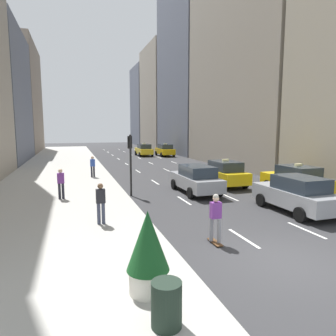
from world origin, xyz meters
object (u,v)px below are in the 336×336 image
object	(u,v)px
skateboarder	(216,216)
trash_can	(166,304)
sedan_silver_behind	(297,194)
pedestrian_near_curb	(101,201)
planter_with_shrub	(148,251)
sedan_black_near	(196,179)
taxi_second	(144,150)
taxi_fourth	(295,180)
taxi_lead	(224,173)
traffic_light_pole	(130,155)
pedestrian_mid_block	(61,182)
pedestrian_far_walking	(93,166)
taxi_third	(165,150)

from	to	relation	value
skateboarder	trash_can	world-z (taller)	skateboarder
sedan_silver_behind	pedestrian_near_curb	distance (m)	9.00
skateboarder	planter_with_shrub	bearing A→B (deg)	-139.87
sedan_black_near	planter_with_shrub	size ratio (longest dim) A/B	2.37
taxi_second	taxi_fourth	size ratio (longest dim) A/B	1.00
taxi_lead	trash_can	xyz separation A→B (m)	(-8.38, -13.26, -0.28)
traffic_light_pole	pedestrian_mid_block	bearing A→B (deg)	-175.49
skateboarder	traffic_light_pole	bearing A→B (deg)	99.21
trash_can	pedestrian_mid_block	world-z (taller)	pedestrian_mid_block
skateboarder	pedestrian_far_walking	size ratio (longest dim) A/B	1.06
skateboarder	planter_with_shrub	distance (m)	3.95
skateboarder	taxi_lead	bearing A→B (deg)	60.15
taxi_second	traffic_light_pole	xyz separation A→B (m)	(-6.75, -25.14, 1.53)
taxi_second	sedan_silver_behind	size ratio (longest dim) A/B	0.99
pedestrian_mid_block	pedestrian_far_walking	bearing A→B (deg)	73.07
taxi_second	skateboarder	distance (m)	33.86
taxi_fourth	traffic_light_pole	world-z (taller)	traffic_light_pole
taxi_second	planter_with_shrub	bearing A→B (deg)	-103.17
taxi_lead	taxi_fourth	size ratio (longest dim) A/B	1.00
pedestrian_near_curb	taxi_lead	bearing A→B (deg)	35.87
sedan_silver_behind	pedestrian_mid_block	bearing A→B (deg)	151.97
sedan_silver_behind	traffic_light_pole	xyz separation A→B (m)	(-6.75, 5.96, 1.53)
trash_can	traffic_light_pole	xyz separation A→B (m)	(1.63, 12.13, 1.81)
pedestrian_near_curb	taxi_third	bearing A→B (deg)	68.04
taxi_second	trash_can	distance (m)	38.19
trash_can	sedan_black_near	bearing A→B (deg)	64.33
taxi_lead	taxi_second	xyz separation A→B (m)	(0.00, 24.00, 0.00)
taxi_third	traffic_light_pole	size ratio (longest dim) A/B	1.22
traffic_light_pole	taxi_third	bearing A→B (deg)	68.18
planter_with_shrub	traffic_light_pole	xyz separation A→B (m)	(1.67, 10.83, 1.26)
taxi_second	taxi_third	world-z (taller)	same
taxi_fourth	traffic_light_pole	distance (m)	10.02
planter_with_shrub	traffic_light_pole	distance (m)	11.03
planter_with_shrub	taxi_second	bearing A→B (deg)	76.83
skateboarder	taxi_second	bearing A→B (deg)	80.81
taxi_third	pedestrian_far_walking	size ratio (longest dim) A/B	2.67
skateboarder	traffic_light_pole	world-z (taller)	traffic_light_pole
trash_can	pedestrian_mid_block	size ratio (longest dim) A/B	0.55
pedestrian_far_walking	pedestrian_mid_block	bearing A→B (deg)	-106.93
taxi_lead	planter_with_shrub	distance (m)	14.63
taxi_third	skateboarder	size ratio (longest dim) A/B	2.52
skateboarder	pedestrian_near_curb	world-z (taller)	pedestrian_near_curb
taxi_fourth	pedestrian_near_curb	world-z (taller)	taxi_fourth
sedan_black_near	pedestrian_mid_block	bearing A→B (deg)	178.50
skateboarder	pedestrian_far_walking	xyz separation A→B (m)	(-3.07, 15.02, 0.10)
pedestrian_mid_block	planter_with_shrub	bearing A→B (deg)	-78.20
sedan_black_near	taxi_third	bearing A→B (deg)	77.05
taxi_second	pedestrian_mid_block	size ratio (longest dim) A/B	2.67
traffic_light_pole	pedestrian_far_walking	bearing A→B (deg)	104.36
taxi_second	pedestrian_far_walking	bearing A→B (deg)	-114.73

